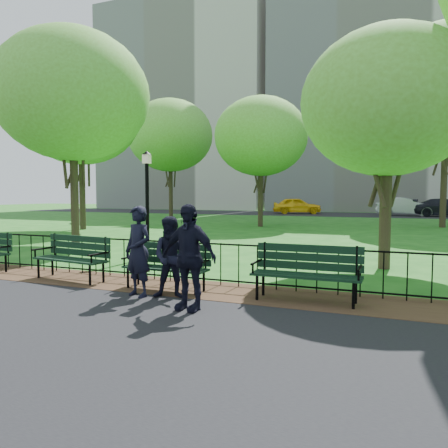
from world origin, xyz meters
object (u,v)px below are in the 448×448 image
at_px(tree_far_w, 170,135).
at_px(person_mid, 172,257).
at_px(park_bench_left_a, 74,253).
at_px(tree_far_e, 447,87).
at_px(sedan_silver, 406,207).
at_px(park_bench_right_a, 307,267).
at_px(tree_mid_w, 81,114).
at_px(taxi, 297,206).
at_px(park_bench_main, 155,258).
at_px(tree_near_e, 388,103).
at_px(sedan_dark, 447,208).
at_px(lamppost, 147,200).
at_px(person_left, 138,251).
at_px(tree_far_c, 261,136).
at_px(person_right, 188,257).
at_px(tree_near_w, 72,96).

distance_m(tree_far_w, person_mid, 27.98).
relative_size(park_bench_left_a, tree_far_e, 0.17).
distance_m(tree_far_w, sedan_silver, 20.90).
bearing_deg(person_mid, park_bench_right_a, -1.67).
distance_m(tree_mid_w, taxi, 23.66).
height_order(park_bench_main, tree_mid_w, tree_mid_w).
xyz_separation_m(park_bench_right_a, taxi, (-7.56, 33.24, 0.16)).
height_order(tree_near_e, sedan_silver, tree_near_e).
bearing_deg(sedan_dark, tree_near_e, 175.94).
height_order(park_bench_right_a, taxi, taxi).
bearing_deg(lamppost, person_left, -60.09).
height_order(tree_far_w, taxi, tree_far_w).
xyz_separation_m(park_bench_main, lamppost, (-2.40, 3.57, 1.10)).
relative_size(park_bench_left_a, lamppost, 0.61).
bearing_deg(taxi, tree_far_w, 123.10).
bearing_deg(tree_mid_w, tree_far_c, 33.72).
distance_m(park_bench_main, sedan_silver, 33.49).
xyz_separation_m(person_mid, sedan_silver, (4.32, 33.67, 0.04)).
bearing_deg(park_bench_right_a, tree_far_w, 123.83).
distance_m(person_mid, person_right, 0.91).
xyz_separation_m(park_bench_left_a, person_mid, (2.88, -0.70, 0.15)).
bearing_deg(sedan_silver, sedan_dark, -91.08).
distance_m(tree_near_w, tree_far_c, 11.73).
relative_size(person_left, sedan_silver, 0.35).
relative_size(tree_far_c, taxi, 1.66).
bearing_deg(park_bench_right_a, sedan_silver, 86.50).
bearing_deg(tree_mid_w, sedan_silver, 53.03).
bearing_deg(tree_mid_w, park_bench_main, -45.14).
xyz_separation_m(tree_far_c, person_left, (3.08, -17.60, -4.38)).
bearing_deg(person_left, person_right, -4.33).
bearing_deg(person_left, tree_near_w, 154.15).
xyz_separation_m(park_bench_left_a, tree_far_c, (-0.86, 16.78, 4.62)).
distance_m(person_left, person_right, 1.39).
relative_size(park_bench_right_a, tree_mid_w, 0.22).
distance_m(tree_mid_w, tree_far_w, 12.07).
bearing_deg(park_bench_left_a, person_left, -12.41).
height_order(park_bench_right_a, sedan_silver, sedan_silver).
bearing_deg(park_bench_right_a, park_bench_main, -177.05).
bearing_deg(taxi, sedan_silver, -109.84).
relative_size(sedan_silver, sedan_dark, 0.93).
relative_size(person_mid, taxi, 0.33).
bearing_deg(tree_near_e, tree_near_w, 171.87).
relative_size(tree_mid_w, sedan_dark, 1.73).
relative_size(park_bench_right_a, sedan_silver, 0.40).
distance_m(park_bench_main, park_bench_right_a, 3.04).
xyz_separation_m(person_mid, sedan_dark, (7.45, 33.41, -0.00)).
distance_m(tree_mid_w, person_right, 18.62).
relative_size(tree_far_e, person_left, 6.71).
bearing_deg(lamppost, park_bench_left_a, -86.36).
height_order(park_bench_right_a, tree_near_e, tree_near_e).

